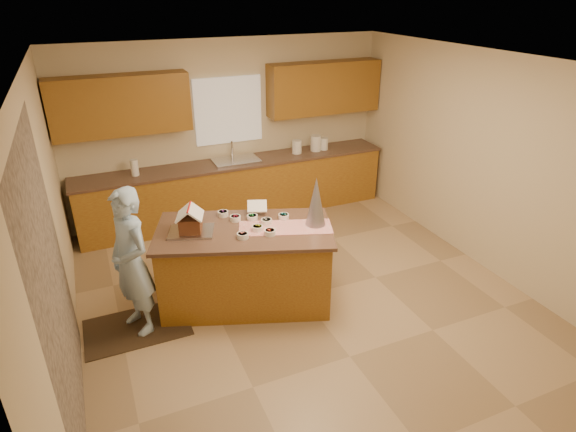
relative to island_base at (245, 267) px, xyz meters
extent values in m
plane|color=tan|center=(0.64, -0.20, -0.45)|extent=(5.50, 5.50, 0.00)
plane|color=silver|center=(0.64, -0.20, 2.25)|extent=(5.50, 5.50, 0.00)
plane|color=beige|center=(0.64, 2.55, 0.90)|extent=(5.50, 5.50, 0.00)
plane|color=beige|center=(0.64, -2.95, 0.90)|extent=(5.50, 5.50, 0.00)
plane|color=beige|center=(-1.86, -0.20, 0.90)|extent=(5.50, 5.50, 0.00)
plane|color=beige|center=(3.14, -0.20, 0.90)|extent=(5.50, 5.50, 0.00)
plane|color=gray|center=(-1.84, -1.00, 0.80)|extent=(0.00, 2.50, 2.50)
cube|color=white|center=(0.64, 2.52, 1.20)|extent=(1.05, 0.03, 1.00)
cube|color=olive|center=(0.64, 2.25, -0.01)|extent=(4.80, 0.60, 0.88)
cube|color=brown|center=(0.64, 2.25, 0.45)|extent=(4.85, 0.63, 0.04)
cube|color=#8F5E1E|center=(-0.91, 2.37, 1.45)|extent=(1.85, 0.35, 0.80)
cube|color=#8F5E1E|center=(2.19, 2.37, 1.45)|extent=(1.85, 0.35, 0.80)
cube|color=silver|center=(0.64, 2.25, 0.44)|extent=(0.70, 0.45, 0.12)
cylinder|color=silver|center=(0.64, 2.43, 0.61)|extent=(0.03, 0.03, 0.28)
cube|color=olive|center=(0.00, 0.00, 0.00)|extent=(2.05, 1.49, 0.90)
cube|color=brown|center=(0.00, 0.00, 0.47)|extent=(2.16, 1.60, 0.04)
cube|color=#AE0C0E|center=(0.44, -0.15, 0.50)|extent=(1.09, 0.69, 0.01)
cube|color=silver|center=(-0.55, 0.14, 0.51)|extent=(0.56, 0.49, 0.03)
cube|color=white|center=(0.28, 0.32, 0.59)|extent=(0.27, 0.24, 0.10)
cone|color=silver|center=(0.77, -0.22, 0.78)|extent=(0.29, 0.29, 0.57)
cube|color=black|center=(-1.27, -0.02, -0.45)|extent=(1.09, 0.71, 0.01)
imported|color=#A8CCEF|center=(-1.22, -0.02, 0.37)|extent=(0.58, 0.69, 1.61)
cylinder|color=white|center=(1.66, 2.25, 0.57)|extent=(0.16, 0.16, 0.21)
cylinder|color=white|center=(2.00, 2.25, 0.59)|extent=(0.17, 0.17, 0.25)
cylinder|color=white|center=(2.15, 2.25, 0.56)|extent=(0.14, 0.14, 0.19)
cylinder|color=white|center=(-0.87, 2.25, 0.58)|extent=(0.11, 0.11, 0.23)
cube|color=#5E2D18|center=(-0.55, 0.14, 0.60)|extent=(0.30, 0.31, 0.16)
cube|color=white|center=(-0.61, 0.16, 0.74)|extent=(0.24, 0.32, 0.13)
cube|color=white|center=(-0.49, 0.12, 0.74)|extent=(0.24, 0.32, 0.13)
cylinder|color=red|center=(-0.55, 0.14, 0.80)|extent=(0.12, 0.28, 0.02)
cylinder|color=#36C6CE|center=(0.51, 0.06, 0.52)|extent=(0.12, 0.12, 0.06)
cylinder|color=silver|center=(0.28, 0.02, 0.52)|extent=(0.12, 0.12, 0.06)
cylinder|color=red|center=(0.22, -0.24, 0.52)|extent=(0.12, 0.12, 0.06)
cylinder|color=purple|center=(-0.11, 0.41, 0.52)|extent=(0.12, 0.12, 0.06)
cylinder|color=#E8706E|center=(-0.08, -0.20, 0.52)|extent=(0.12, 0.12, 0.06)
cylinder|color=green|center=(0.17, 0.18, 0.52)|extent=(0.12, 0.12, 0.06)
cylinder|color=#CE2444|center=(-0.02, 0.24, 0.52)|extent=(0.12, 0.12, 0.06)
cylinder|color=#CFE424|center=(0.13, -0.10, 0.52)|extent=(0.12, 0.12, 0.06)
camera|label=1|loc=(-1.42, -4.52, 2.92)|focal=29.99mm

